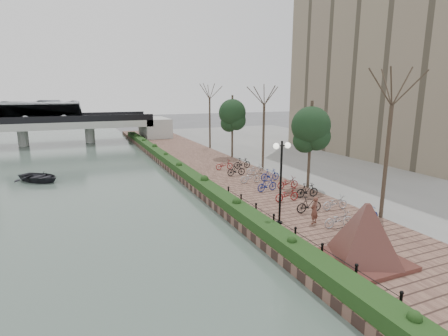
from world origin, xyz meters
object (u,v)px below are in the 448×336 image
lamppost (281,164)px  motorcycle (349,240)px  granite_monument (366,233)px  pedestrian (314,210)px  boat (39,177)px

lamppost → motorcycle: lamppost is taller
granite_monument → pedestrian: size_ratio=2.88×
granite_monument → boat: bearing=121.6°
granite_monument → motorcycle: 1.53m
granite_monument → motorcycle: granite_monument is taller
motorcycle → boat: bearing=121.2°
granite_monument → motorcycle: bearing=76.5°
lamppost → boat: 22.31m
lamppost → pedestrian: lamppost is taller
motorcycle → boat: motorcycle is taller
motorcycle → pedestrian: 3.33m
lamppost → pedestrian: 3.18m
pedestrian → motorcycle: bearing=58.1°
granite_monument → motorcycle: size_ratio=3.27×
granite_monument → lamppost: (-0.92, 5.24, 2.02)m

